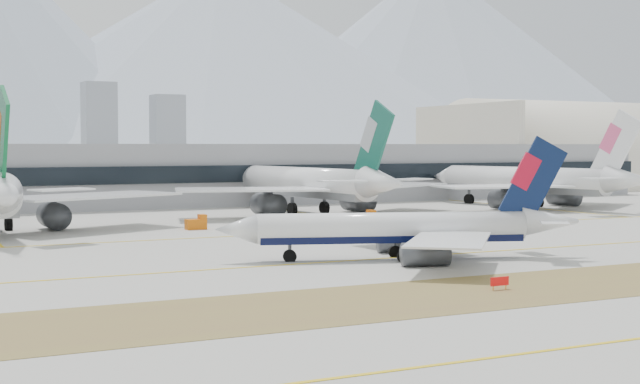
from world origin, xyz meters
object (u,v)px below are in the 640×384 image
widebody_cathay (311,185)px  widebody_china_air (532,182)px  terminal (152,174)px  taxiing_airliner (406,229)px  hangar (570,187)px

widebody_cathay → widebody_china_air: (54.85, -5.65, -0.23)m
widebody_china_air → terminal: size_ratio=0.22×
terminal → taxiing_airliner: bearing=-90.4°
terminal → widebody_china_air: bearing=-35.3°
widebody_cathay → widebody_china_air: bearing=-101.5°
taxiing_airliner → widebody_cathay: (22.00, 73.53, 2.39)m
taxiing_airliner → hangar: 210.51m
widebody_cathay → hangar: (133.41, 68.43, -6.13)m
taxiing_airliner → widebody_cathay: size_ratio=0.71×
terminal → hangar: 156.05m
widebody_cathay → widebody_china_air: widebody_cathay is taller
widebody_china_air → terminal: (-76.01, 53.91, 1.47)m
widebody_cathay → hangar: hangar is taller
terminal → hangar: bearing=7.4°
widebody_china_air → terminal: widebody_china_air is taller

